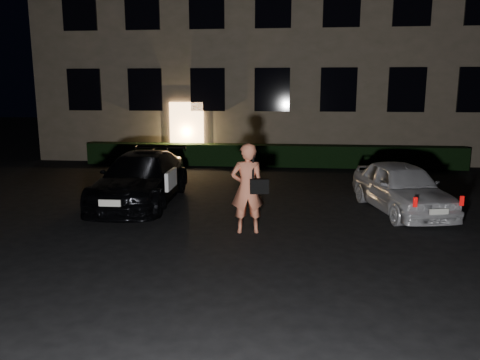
# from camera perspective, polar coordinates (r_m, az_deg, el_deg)

# --- Properties ---
(ground) EXTENTS (80.00, 80.00, 0.00)m
(ground) POSITION_cam_1_polar(r_m,az_deg,el_deg) (8.62, 0.74, -9.60)
(ground) COLOR black
(ground) RESTS_ON ground
(building) EXTENTS (20.00, 8.11, 12.00)m
(building) POSITION_cam_1_polar(r_m,az_deg,el_deg) (23.22, 4.46, 18.36)
(building) COLOR #685D4A
(building) RESTS_ON ground
(hedge) EXTENTS (15.00, 0.70, 0.85)m
(hedge) POSITION_cam_1_polar(r_m,az_deg,el_deg) (18.73, 3.78, 3.01)
(hedge) COLOR black
(hedge) RESTS_ON ground
(sedan) EXTENTS (2.09, 4.77, 1.35)m
(sedan) POSITION_cam_1_polar(r_m,az_deg,el_deg) (12.82, -11.95, 0.18)
(sedan) COLOR black
(sedan) RESTS_ON ground
(hatch) EXTENTS (2.24, 3.92, 1.26)m
(hatch) POSITION_cam_1_polar(r_m,az_deg,el_deg) (12.35, 19.10, -0.83)
(hatch) COLOR silver
(hatch) RESTS_ON ground
(man) EXTENTS (0.86, 0.58, 1.94)m
(man) POSITION_cam_1_polar(r_m,az_deg,el_deg) (9.91, 0.94, -1.00)
(man) COLOR #DC7654
(man) RESTS_ON ground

